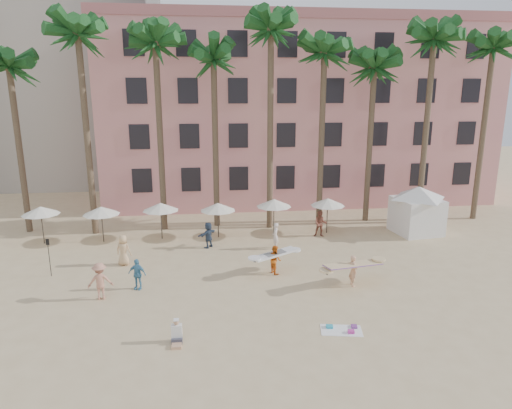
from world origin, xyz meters
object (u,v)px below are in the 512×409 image
object	(u,v)px
pink_hotel	(294,114)
cabana	(417,206)
carrier_yellow	(353,268)
carrier_white	(275,258)

from	to	relation	value
pink_hotel	cabana	world-z (taller)	pink_hotel
pink_hotel	carrier_yellow	world-z (taller)	pink_hotel
carrier_yellow	carrier_white	bearing A→B (deg)	150.51
cabana	carrier_yellow	distance (m)	11.49
carrier_yellow	carrier_white	world-z (taller)	carrier_yellow
carrier_white	cabana	bearing A→B (deg)	28.81
carrier_yellow	pink_hotel	bearing A→B (deg)	87.27
pink_hotel	carrier_white	xyz separation A→B (m)	(-4.99, -20.49, -7.10)
pink_hotel	carrier_yellow	xyz separation A→B (m)	(-1.08, -22.70, -7.01)
pink_hotel	cabana	bearing A→B (deg)	-65.27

